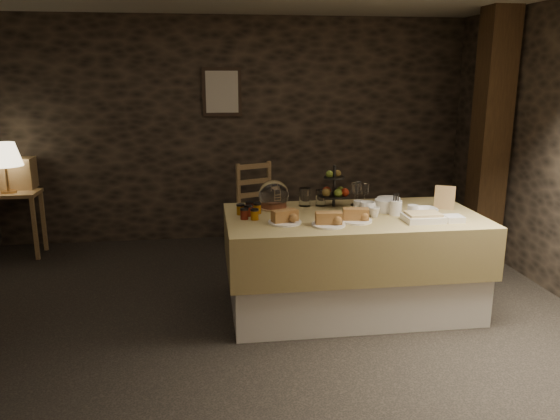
{
  "coord_description": "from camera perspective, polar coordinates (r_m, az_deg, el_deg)",
  "views": [
    {
      "loc": [
        -0.35,
        -3.97,
        1.96
      ],
      "look_at": [
        0.22,
        0.2,
        0.9
      ],
      "focal_mm": 35.0,
      "sensor_mm": 36.0,
      "label": 1
    }
  ],
  "objects": [
    {
      "name": "timber_column",
      "position": [
        6.05,
        21.1,
        6.93
      ],
      "size": [
        0.3,
        0.3,
        2.6
      ],
      "primitive_type": "cube",
      "color": "black",
      "rests_on": "ground_plane"
    },
    {
      "name": "mug_c",
      "position": [
        4.63,
        8.22,
        0.4
      ],
      "size": [
        0.09,
        0.09,
        0.09
      ],
      "primitive_type": "cylinder",
      "color": "white",
      "rests_on": "buffet_table"
    },
    {
      "name": "fruit_stand",
      "position": [
        4.76,
        5.74,
        2.02
      ],
      "size": [
        0.26,
        0.26,
        0.36
      ],
      "rotation": [
        0.0,
        0.0,
        -0.12
      ],
      "color": "black",
      "rests_on": "buffet_table"
    },
    {
      "name": "bread_platter_left",
      "position": [
        4.23,
        0.5,
        -0.86
      ],
      "size": [
        0.26,
        0.26,
        0.11
      ],
      "color": "white",
      "rests_on": "buffet_table"
    },
    {
      "name": "console_table",
      "position": [
        6.57,
        -26.62,
        0.59
      ],
      "size": [
        0.67,
        0.38,
        0.72
      ],
      "color": "olive",
      "rests_on": "ground_plane"
    },
    {
      "name": "ground_plane",
      "position": [
        4.44,
        -2.47,
        -12.05
      ],
      "size": [
        5.5,
        5.0,
        0.01
      ],
      "primitive_type": "cube",
      "color": "black",
      "rests_on": "ground"
    },
    {
      "name": "mug_d",
      "position": [
        4.58,
        13.69,
        -0.04
      ],
      "size": [
        0.08,
        0.08,
        0.09
      ],
      "primitive_type": "cylinder",
      "color": "white",
      "rests_on": "buffet_table"
    },
    {
      "name": "storage_jar_b",
      "position": [
        4.79,
        4.29,
        1.27
      ],
      "size": [
        0.09,
        0.09,
        0.14
      ],
      "primitive_type": "cylinder",
      "color": "white",
      "rests_on": "buffet_table"
    },
    {
      "name": "cup_b",
      "position": [
        4.47,
        9.82,
        -0.22
      ],
      "size": [
        0.11,
        0.11,
        0.08
      ],
      "primitive_type": "imported",
      "rotation": [
        0.0,
        0.0,
        0.24
      ],
      "color": "white",
      "rests_on": "buffet_table"
    },
    {
      "name": "plate_stack_b",
      "position": [
        4.83,
        11.27,
        0.79
      ],
      "size": [
        0.2,
        0.2,
        0.08
      ],
      "primitive_type": "cylinder",
      "color": "white",
      "rests_on": "buffet_table"
    },
    {
      "name": "bread_platter_right",
      "position": [
        4.32,
        7.91,
        -0.67
      ],
      "size": [
        0.26,
        0.26,
        0.11
      ],
      "color": "white",
      "rests_on": "buffet_table"
    },
    {
      "name": "jam_jars",
      "position": [
        4.46,
        -3.25,
        -0.14
      ],
      "size": [
        0.2,
        0.32,
        0.07
      ],
      "color": "#601B10",
      "rests_on": "buffet_table"
    },
    {
      "name": "plate_stack_a",
      "position": [
        4.68,
        11.0,
        0.48
      ],
      "size": [
        0.19,
        0.19,
        0.1
      ],
      "primitive_type": "cylinder",
      "color": "white",
      "rests_on": "buffet_table"
    },
    {
      "name": "bowl",
      "position": [
        4.67,
        14.91,
        -0.09
      ],
      "size": [
        0.2,
        0.2,
        0.05
      ],
      "primitive_type": "imported",
      "rotation": [
        0.0,
        0.0,
        -0.0
      ],
      "color": "white",
      "rests_on": "buffet_table"
    },
    {
      "name": "cup_a",
      "position": [
        4.55,
        9.13,
        0.2
      ],
      "size": [
        0.17,
        0.17,
        0.11
      ],
      "primitive_type": "imported",
      "rotation": [
        0.0,
        0.0,
        -0.35
      ],
      "color": "white",
      "rests_on": "buffet_table"
    },
    {
      "name": "framed_picture",
      "position": [
        6.44,
        -6.09,
        12.18
      ],
      "size": [
        0.45,
        0.04,
        0.55
      ],
      "color": "#2F2219",
      "rests_on": "room_shell"
    },
    {
      "name": "cake_dome",
      "position": [
        4.68,
        -0.66,
        1.41
      ],
      "size": [
        0.26,
        0.26,
        0.26
      ],
      "color": "olive",
      "rests_on": "buffet_table"
    },
    {
      "name": "menu_frame",
      "position": [
        4.88,
        16.82,
        1.16
      ],
      "size": [
        0.18,
        0.14,
        0.22
      ],
      "primitive_type": "cube",
      "rotation": [
        -0.24,
        0.0,
        -0.48
      ],
      "color": "olive",
      "rests_on": "buffet_table"
    },
    {
      "name": "cutlery_holder",
      "position": [
        4.57,
        11.99,
        0.24
      ],
      "size": [
        0.1,
        0.1,
        0.12
      ],
      "primitive_type": "cylinder",
      "color": "white",
      "rests_on": "buffet_table"
    },
    {
      "name": "storage_jar_a",
      "position": [
        4.77,
        2.61,
        1.36
      ],
      "size": [
        0.1,
        0.1,
        0.16
      ],
      "primitive_type": "cylinder",
      "color": "white",
      "rests_on": "buffet_table"
    },
    {
      "name": "room_shell",
      "position": [
        4.01,
        -2.7,
        8.41
      ],
      "size": [
        5.52,
        5.02,
        2.6
      ],
      "color": "black",
      "rests_on": "ground"
    },
    {
      "name": "table_lamp",
      "position": [
        6.42,
        -26.86,
        5.14
      ],
      "size": [
        0.36,
        0.36,
        0.54
      ],
      "color": "tan",
      "rests_on": "console_table"
    },
    {
      "name": "tart_dish",
      "position": [
        4.43,
        14.73,
        -0.74
      ],
      "size": [
        0.3,
        0.22,
        0.07
      ],
      "color": "white",
      "rests_on": "buffet_table"
    },
    {
      "name": "bread_platter_center",
      "position": [
        4.18,
        5.1,
        -1.1
      ],
      "size": [
        0.26,
        0.26,
        0.11
      ],
      "color": "white",
      "rests_on": "buffet_table"
    },
    {
      "name": "buffet_table",
      "position": [
        4.63,
        7.5,
        -4.71
      ],
      "size": [
        2.09,
        1.11,
        0.83
      ],
      "color": "silver",
      "rests_on": "ground_plane"
    },
    {
      "name": "square_dish",
      "position": [
        4.5,
        17.67,
        -0.85
      ],
      "size": [
        0.14,
        0.14,
        0.04
      ],
      "primitive_type": "cube",
      "color": "white",
      "rests_on": "buffet_table"
    },
    {
      "name": "wine_rack",
      "position": [
        6.67,
        -26.02,
        3.47
      ],
      "size": [
        0.42,
        0.26,
        0.34
      ],
      "primitive_type": "cube",
      "color": "olive",
      "rests_on": "console_table"
    },
    {
      "name": "chair",
      "position": [
        6.2,
        -2.0,
        -0.15
      ],
      "size": [
        0.59,
        0.57,
        0.76
      ],
      "rotation": [
        0.0,
        0.0,
        0.38
      ],
      "color": "olive",
      "rests_on": "ground_plane"
    }
  ]
}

